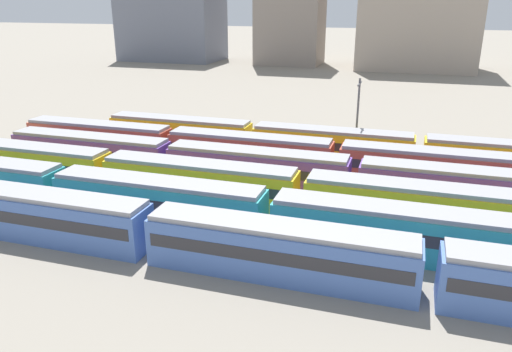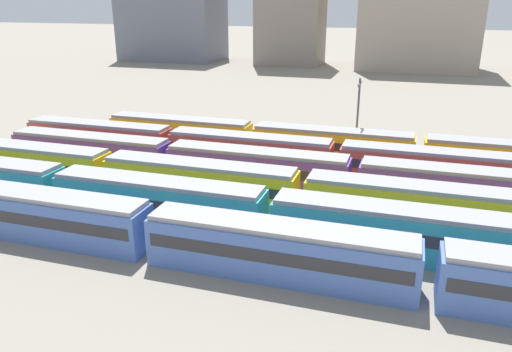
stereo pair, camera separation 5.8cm
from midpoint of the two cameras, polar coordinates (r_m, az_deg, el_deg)
name	(u,v)px [view 2 (the right image)]	position (r m, az deg, el deg)	size (l,w,h in m)	color
ground_plane	(140,183)	(51.23, -13.19, -0.76)	(600.00, 600.00, 0.00)	gray
train_track_1	(269,215)	(37.89, 1.56, -4.52)	(74.70, 3.06, 3.75)	teal
train_track_2	(199,182)	(45.01, -6.52, -0.64)	(55.80, 3.06, 3.75)	yellow
train_track_3	(354,178)	(46.53, 11.29, -0.21)	(74.70, 3.06, 3.75)	#6B429E
train_track_4	(249,151)	(53.74, -0.73, 2.88)	(55.80, 3.06, 3.75)	#BC4C38
train_track_5	(332,145)	(56.81, 8.76, 3.57)	(55.80, 3.06, 3.75)	yellow
catenary_pole_1	(358,113)	(58.52, 11.67, 7.08)	(0.24, 3.20, 9.10)	#4C4C51
distant_building_0	(172,17)	(157.63, -9.63, 17.63)	(28.94, 18.25, 25.14)	slate
distant_building_2	(420,12)	(140.82, 18.41, 17.49)	(29.59, 21.07, 28.84)	#A89989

